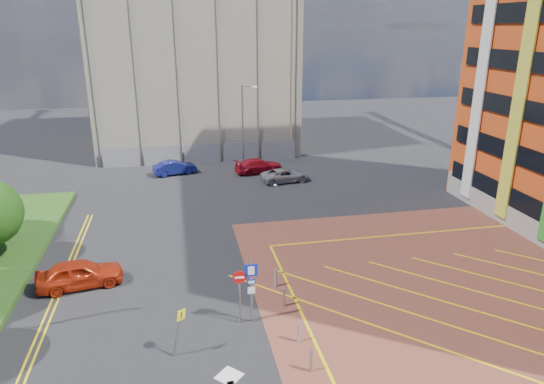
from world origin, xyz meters
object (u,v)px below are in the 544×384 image
object	(u,v)px
car_red_left	(80,274)
car_blue_back	(175,168)
lamp_back	(244,123)
warning_sign	(179,327)
car_silver_back	(285,175)
car_red_back	(259,166)
sign_cluster	(247,286)

from	to	relation	value
car_red_left	car_blue_back	size ratio (longest dim) A/B	1.11
lamp_back	warning_sign	distance (m)	29.87
car_red_left	car_silver_back	xyz separation A→B (m)	(14.98, 16.03, -0.16)
car_red_back	car_silver_back	size ratio (longest dim) A/B	1.07
sign_cluster	car_red_left	bearing A→B (deg)	148.45
car_blue_back	car_silver_back	bearing A→B (deg)	-128.90
warning_sign	car_red_left	world-z (taller)	warning_sign
warning_sign	car_silver_back	xyz separation A→B (m)	(9.83, 23.03, -0.83)
car_red_left	car_silver_back	size ratio (longest dim) A/B	1.03
car_red_left	car_silver_back	distance (m)	21.94
lamp_back	car_red_left	world-z (taller)	lamp_back
car_blue_back	lamp_back	bearing A→B (deg)	-92.27
sign_cluster	car_red_left	world-z (taller)	sign_cluster
warning_sign	car_red_back	size ratio (longest dim) A/B	0.48
sign_cluster	car_silver_back	size ratio (longest dim) A/B	0.74
warning_sign	car_silver_back	distance (m)	25.05
car_red_back	car_silver_back	distance (m)	3.78
lamp_back	warning_sign	size ratio (longest dim) A/B	3.55
car_blue_back	car_red_back	distance (m)	7.98
warning_sign	car_silver_back	world-z (taller)	warning_sign
lamp_back	car_red_left	size ratio (longest dim) A/B	1.80
warning_sign	car_red_left	distance (m)	8.72
car_red_left	car_blue_back	world-z (taller)	car_red_left
lamp_back	car_blue_back	bearing A→B (deg)	-167.29
sign_cluster	lamp_back	bearing A→B (deg)	82.03
car_red_left	car_red_back	size ratio (longest dim) A/B	0.96
lamp_back	warning_sign	bearing A→B (deg)	-103.57
lamp_back	warning_sign	xyz separation A→B (m)	(-6.97, -28.89, -2.93)
car_red_back	sign_cluster	bearing A→B (deg)	158.48
sign_cluster	car_red_back	size ratio (longest dim) A/B	0.69
warning_sign	car_red_back	bearing A→B (deg)	73.07
car_red_left	lamp_back	bearing A→B (deg)	-38.63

